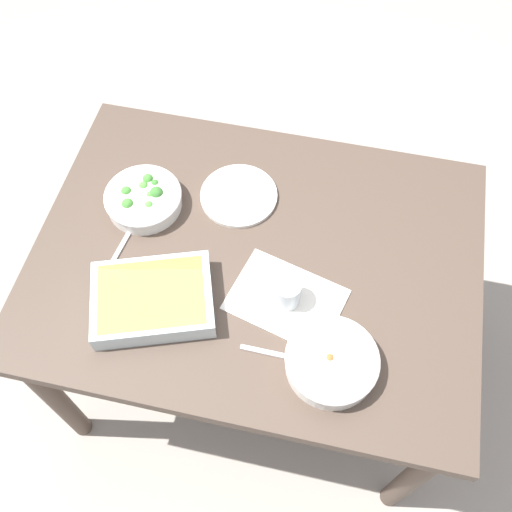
{
  "coord_description": "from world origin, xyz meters",
  "views": [
    {
      "loc": [
        -0.17,
        0.78,
        2.09
      ],
      "look_at": [
        0.0,
        0.0,
        0.74
      ],
      "focal_mm": 40.97,
      "sensor_mm": 36.0,
      "label": 1
    }
  ],
  "objects_px": {
    "broccoli_bowl": "(144,199)",
    "baking_dish": "(153,299)",
    "stew_bowl": "(332,362)",
    "side_plate": "(239,196)",
    "spoon_by_broccoli": "(125,240)",
    "drink_cup": "(287,293)",
    "spoon_by_stew": "(286,356)"
  },
  "relations": [
    {
      "from": "stew_bowl",
      "to": "spoon_by_stew",
      "type": "bearing_deg",
      "value": -0.56
    },
    {
      "from": "spoon_by_stew",
      "to": "stew_bowl",
      "type": "bearing_deg",
      "value": 179.44
    },
    {
      "from": "drink_cup",
      "to": "side_plate",
      "type": "bearing_deg",
      "value": -56.64
    },
    {
      "from": "side_plate",
      "to": "broccoli_bowl",
      "type": "bearing_deg",
      "value": 18.5
    },
    {
      "from": "baking_dish",
      "to": "spoon_by_broccoli",
      "type": "distance_m",
      "value": 0.22
    },
    {
      "from": "side_plate",
      "to": "spoon_by_broccoli",
      "type": "relative_size",
      "value": 1.25
    },
    {
      "from": "stew_bowl",
      "to": "drink_cup",
      "type": "bearing_deg",
      "value": -48.02
    },
    {
      "from": "side_plate",
      "to": "stew_bowl",
      "type": "bearing_deg",
      "value": 126.54
    },
    {
      "from": "spoon_by_broccoli",
      "to": "stew_bowl",
      "type": "bearing_deg",
      "value": 158.61
    },
    {
      "from": "broccoli_bowl",
      "to": "drink_cup",
      "type": "height_order",
      "value": "drink_cup"
    },
    {
      "from": "drink_cup",
      "to": "broccoli_bowl",
      "type": "bearing_deg",
      "value": -25.16
    },
    {
      "from": "broccoli_bowl",
      "to": "drink_cup",
      "type": "bearing_deg",
      "value": 154.84
    },
    {
      "from": "baking_dish",
      "to": "spoon_by_stew",
      "type": "xyz_separation_m",
      "value": [
        -0.35,
        0.07,
        -0.03
      ]
    },
    {
      "from": "baking_dish",
      "to": "drink_cup",
      "type": "xyz_separation_m",
      "value": [
        -0.33,
        -0.09,
        0.0
      ]
    },
    {
      "from": "spoon_by_stew",
      "to": "spoon_by_broccoli",
      "type": "distance_m",
      "value": 0.54
    },
    {
      "from": "baking_dish",
      "to": "side_plate",
      "type": "xyz_separation_m",
      "value": [
        -0.13,
        -0.38,
        -0.03
      ]
    },
    {
      "from": "side_plate",
      "to": "spoon_by_stew",
      "type": "distance_m",
      "value": 0.5
    },
    {
      "from": "drink_cup",
      "to": "spoon_by_broccoli",
      "type": "distance_m",
      "value": 0.47
    },
    {
      "from": "broccoli_bowl",
      "to": "drink_cup",
      "type": "xyz_separation_m",
      "value": [
        -0.45,
        0.21,
        0.01
      ]
    },
    {
      "from": "stew_bowl",
      "to": "side_plate",
      "type": "relative_size",
      "value": 1.02
    },
    {
      "from": "broccoli_bowl",
      "to": "baking_dish",
      "type": "xyz_separation_m",
      "value": [
        -0.12,
        0.3,
        0.0
      ]
    },
    {
      "from": "spoon_by_stew",
      "to": "drink_cup",
      "type": "bearing_deg",
      "value": -79.48
    },
    {
      "from": "baking_dish",
      "to": "spoon_by_stew",
      "type": "bearing_deg",
      "value": 169.33
    },
    {
      "from": "stew_bowl",
      "to": "broccoli_bowl",
      "type": "height_order",
      "value": "broccoli_bowl"
    },
    {
      "from": "baking_dish",
      "to": "broccoli_bowl",
      "type": "bearing_deg",
      "value": -67.85
    },
    {
      "from": "broccoli_bowl",
      "to": "side_plate",
      "type": "relative_size",
      "value": 0.98
    },
    {
      "from": "baking_dish",
      "to": "side_plate",
      "type": "bearing_deg",
      "value": -109.24
    },
    {
      "from": "stew_bowl",
      "to": "broccoli_bowl",
      "type": "relative_size",
      "value": 1.04
    },
    {
      "from": "stew_bowl",
      "to": "spoon_by_broccoli",
      "type": "xyz_separation_m",
      "value": [
        0.6,
        -0.24,
        -0.03
      ]
    },
    {
      "from": "broccoli_bowl",
      "to": "spoon_by_broccoli",
      "type": "distance_m",
      "value": 0.13
    },
    {
      "from": "stew_bowl",
      "to": "spoon_by_stew",
      "type": "xyz_separation_m",
      "value": [
        0.11,
        -0.0,
        -0.03
      ]
    },
    {
      "from": "side_plate",
      "to": "spoon_by_broccoli",
      "type": "distance_m",
      "value": 0.34
    }
  ]
}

